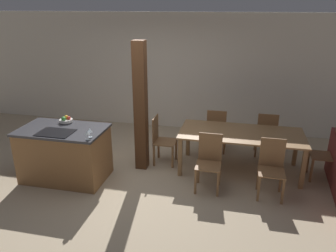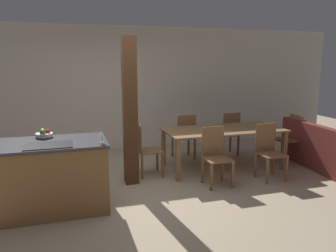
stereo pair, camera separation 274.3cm
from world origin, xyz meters
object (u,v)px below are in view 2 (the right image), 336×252
at_px(wine_glass_middle, 102,134).
at_px(dining_chair_near_right, 269,150).
at_px(kitchen_island, 52,176).
at_px(fruit_bowl, 44,134).
at_px(dining_chair_near_left, 216,155).
at_px(dining_chair_far_left, 185,136).
at_px(dining_table, 223,133).
at_px(dining_chair_foot_end, 290,137).
at_px(dining_chair_head_end, 146,149).
at_px(timber_post, 130,112).
at_px(wine_glass_near, 102,135).
at_px(couch, 332,155).
at_px(dining_chair_far_right, 229,133).

xyz_separation_m(wine_glass_middle, dining_chair_near_right, (2.78, 0.48, -0.56)).
bearing_deg(kitchen_island, fruit_bowl, 105.17).
xyz_separation_m(dining_chair_near_left, dining_chair_far_left, (0.00, 1.44, 0.00)).
distance_m(kitchen_island, dining_table, 3.08).
relative_size(dining_chair_near_left, dining_chair_foot_end, 1.00).
relative_size(dining_chair_head_end, timber_post, 0.40).
height_order(dining_chair_near_left, dining_chair_far_left, same).
xyz_separation_m(wine_glass_near, dining_table, (2.29, 1.29, -0.38)).
relative_size(wine_glass_near, dining_chair_far_left, 0.17).
distance_m(wine_glass_near, dining_chair_near_left, 1.98).
bearing_deg(timber_post, couch, -5.91).
xyz_separation_m(kitchen_island, wine_glass_near, (0.64, -0.35, 0.58)).
xyz_separation_m(dining_table, dining_chair_foot_end, (1.45, -0.00, -0.18)).
distance_m(dining_chair_head_end, dining_chair_foot_end, 2.91).
distance_m(fruit_bowl, wine_glass_middle, 0.91).
relative_size(dining_chair_near_left, couch, 0.44).
relative_size(fruit_bowl, dining_chair_near_right, 0.25).
distance_m(fruit_bowl, dining_chair_foot_end, 4.53).
height_order(dining_chair_far_right, dining_chair_foot_end, same).
bearing_deg(dining_chair_near_left, dining_chair_far_right, 55.94).
bearing_deg(kitchen_island, dining_chair_far_right, 25.89).
xyz_separation_m(fruit_bowl, dining_chair_near_right, (3.49, -0.07, -0.49)).
bearing_deg(wine_glass_near, dining_chair_far_left, 48.08).
xyz_separation_m(fruit_bowl, dining_table, (3.01, 0.65, -0.31)).
relative_size(dining_chair_far_left, timber_post, 0.40).
relative_size(wine_glass_middle, dining_chair_head_end, 0.17).
distance_m(dining_chair_near_left, couch, 2.38).
distance_m(couch, timber_post, 3.76).
bearing_deg(dining_table, timber_post, -171.33).
bearing_deg(fruit_bowl, dining_chair_head_end, 22.69).
distance_m(dining_chair_foot_end, timber_post, 3.29).
xyz_separation_m(dining_table, dining_chair_far_right, (0.49, 0.72, -0.18)).
height_order(dining_chair_far_left, dining_chair_foot_end, same).
distance_m(fruit_bowl, wine_glass_near, 0.97).
bearing_deg(dining_chair_foot_end, dining_chair_near_left, -69.69).
bearing_deg(wine_glass_near, fruit_bowl, 137.99).
relative_size(fruit_bowl, dining_table, 0.11).
distance_m(dining_chair_near_right, dining_chair_head_end, 2.07).
height_order(wine_glass_middle, dining_chair_far_right, wine_glass_middle).
relative_size(dining_table, dining_chair_near_left, 2.36).
bearing_deg(timber_post, dining_chair_near_right, -11.35).
xyz_separation_m(dining_chair_near_left, dining_chair_far_right, (0.97, 1.44, 0.00)).
height_order(kitchen_island, fruit_bowl, fruit_bowl).
height_order(wine_glass_near, dining_table, wine_glass_near).
bearing_deg(dining_chair_near_right, kitchen_island, -176.30).
xyz_separation_m(kitchen_island, dining_chair_near_left, (2.44, 0.22, 0.02)).
relative_size(wine_glass_near, dining_table, 0.07).
bearing_deg(dining_chair_foot_end, wine_glass_middle, -72.23).
xyz_separation_m(dining_chair_near_right, dining_chair_foot_end, (0.97, 0.72, 0.00)).
distance_m(wine_glass_middle, couch, 4.28).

